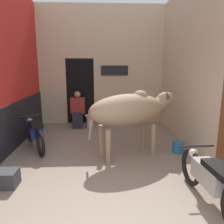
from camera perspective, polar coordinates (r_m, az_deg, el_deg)
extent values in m
cube|color=black|center=(5.55, -25.34, -4.27)|extent=(0.03, 5.46, 1.12)
cube|color=beige|center=(7.81, -2.94, 20.23)|extent=(4.27, 0.18, 1.75)
cube|color=beige|center=(7.96, -14.99, 5.23)|extent=(0.92, 0.18, 2.25)
cube|color=beige|center=(7.83, 4.13, 5.50)|extent=(2.40, 0.18, 2.25)
cube|color=black|center=(8.17, -7.98, 5.68)|extent=(0.96, 0.90, 2.25)
cube|color=black|center=(7.64, 0.66, 10.79)|extent=(0.93, 0.03, 0.34)
cube|color=beige|center=(5.39, 22.00, 11.13)|extent=(0.18, 5.46, 4.01)
ellipsoid|color=tan|center=(4.79, 4.14, 0.60)|extent=(1.95, 1.36, 0.69)
ellipsoid|color=tan|center=(4.90, 7.43, 4.16)|extent=(0.41, 0.39, 0.25)
cylinder|color=tan|center=(5.23, 12.14, 1.93)|extent=(0.55, 0.48, 0.46)
ellipsoid|color=tan|center=(5.32, 13.75, 3.22)|extent=(0.55, 0.46, 0.35)
cylinder|color=tan|center=(4.49, -5.53, -3.18)|extent=(0.14, 0.09, 0.65)
cylinder|color=tan|center=(5.41, 8.20, -5.80)|extent=(0.11, 0.11, 0.73)
cylinder|color=tan|center=(5.10, 10.68, -7.00)|extent=(0.11, 0.11, 0.73)
cylinder|color=tan|center=(4.91, -2.91, -7.54)|extent=(0.11, 0.11, 0.73)
cylinder|color=tan|center=(4.56, -0.98, -9.07)|extent=(0.11, 0.11, 0.73)
cone|color=#473D33|center=(5.37, 12.58, 4.78)|extent=(0.12, 0.16, 0.21)
cone|color=#473D33|center=(5.18, 14.24, 4.44)|extent=(0.12, 0.16, 0.21)
torus|color=black|center=(4.06, 19.88, -13.27)|extent=(0.11, 0.64, 0.63)
cube|color=#9E9993|center=(3.51, 24.44, -14.80)|extent=(0.31, 0.69, 0.28)
cube|color=black|center=(3.29, 26.33, -13.30)|extent=(0.29, 0.55, 0.09)
cylinder|color=black|center=(3.79, 21.19, -8.35)|extent=(0.58, 0.06, 0.03)
sphere|color=silver|center=(3.92, 20.46, -10.06)|extent=(0.15, 0.15, 0.15)
torus|color=black|center=(5.19, -18.18, -7.72)|extent=(0.36, 0.58, 0.61)
torus|color=black|center=(6.32, -20.62, -4.39)|extent=(0.36, 0.58, 0.61)
cube|color=navy|center=(5.70, -19.64, -4.35)|extent=(0.56, 0.72, 0.28)
cube|color=black|center=(5.49, -19.39, -3.02)|extent=(0.48, 0.59, 0.09)
cylinder|color=black|center=(6.09, -20.68, -0.97)|extent=(0.53, 0.30, 0.03)
sphere|color=silver|center=(6.21, -20.71, -2.21)|extent=(0.15, 0.15, 0.15)
cube|color=#282833|center=(7.19, -8.96, -2.64)|extent=(0.32, 0.14, 0.42)
cube|color=#282833|center=(7.21, -8.95, -0.45)|extent=(0.32, 0.32, 0.11)
cube|color=maroon|center=(7.23, -8.96, 1.69)|extent=(0.45, 0.20, 0.52)
sphere|color=tan|center=(7.18, -9.05, 4.54)|extent=(0.20, 0.20, 0.20)
cylinder|color=beige|center=(7.26, -5.74, -2.55)|extent=(0.24, 0.24, 0.39)
cylinder|color=beige|center=(7.21, -5.77, -0.93)|extent=(0.34, 0.34, 0.04)
cube|color=#38383D|center=(4.25, -26.33, -15.34)|extent=(0.44, 0.32, 0.28)
cylinder|color=#23669E|center=(5.43, 16.88, -8.74)|extent=(0.26, 0.26, 0.26)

